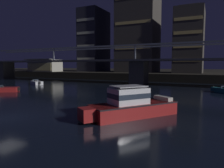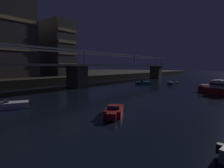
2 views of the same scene
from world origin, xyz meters
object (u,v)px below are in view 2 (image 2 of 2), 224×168
at_px(river_bridge, 77,70).
at_px(speedboat_mid_right, 173,83).
at_px(speedboat_near_right, 10,105).
at_px(tower_central, 57,48).
at_px(speedboat_near_center, 114,111).
at_px(speedboat_mid_center, 144,83).
at_px(tower_west_tall, 5,7).
at_px(cabin_cruiser_near_left, 219,89).

xyz_separation_m(river_bridge, speedboat_mid_right, (23.66, -16.78, -4.17)).
bearing_deg(river_bridge, speedboat_near_right, -151.92).
relative_size(river_bridge, tower_central, 5.06).
height_order(river_bridge, speedboat_near_right, river_bridge).
height_order(tower_central, speedboat_near_center, tower_central).
bearing_deg(speedboat_mid_center, tower_west_tall, 129.48).
distance_m(speedboat_near_center, speedboat_near_right, 13.86).
distance_m(river_bridge, tower_central, 24.34).
distance_m(tower_west_tall, speedboat_mid_center, 46.40).
distance_m(speedboat_near_center, speedboat_mid_center, 37.50).
distance_m(speedboat_near_center, speedboat_mid_right, 40.53).
relative_size(river_bridge, speedboat_near_right, 20.56).
relative_size(tower_central, speedboat_near_right, 4.06).
relative_size(tower_central, speedboat_mid_right, 3.84).
bearing_deg(speedboat_mid_right, speedboat_near_right, 173.52).
relative_size(cabin_cruiser_near_left, speedboat_mid_center, 1.82).
bearing_deg(speedboat_near_center, speedboat_near_right, 113.90).
distance_m(river_bridge, speedboat_near_center, 29.48).
height_order(tower_west_tall, speedboat_near_center, tower_west_tall).
distance_m(river_bridge, speedboat_mid_center, 21.11).
relative_size(speedboat_mid_center, speedboat_mid_right, 0.91).
height_order(tower_central, speedboat_near_right, tower_central).
distance_m(tower_central, speedboat_mid_right, 42.23).
relative_size(river_bridge, speedboat_near_center, 20.99).
bearing_deg(speedboat_mid_right, tower_west_tall, 128.95).
xyz_separation_m(river_bridge, speedboat_near_center, (-16.17, -24.30, -4.17)).
bearing_deg(speedboat_near_center, river_bridge, 56.36).
bearing_deg(speedboat_near_right, river_bridge, 28.08).
distance_m(tower_west_tall, speedboat_near_center, 51.91).
bearing_deg(tower_west_tall, speedboat_near_right, -112.90).
bearing_deg(tower_central, speedboat_mid_center, -73.71).
bearing_deg(river_bridge, speedboat_mid_center, -27.62).
bearing_deg(speedboat_near_right, speedboat_mid_right, -6.48).
xyz_separation_m(tower_central, speedboat_near_right, (-31.12, -32.81, -11.68)).
distance_m(cabin_cruiser_near_left, speedboat_near_center, 26.56).
distance_m(tower_west_tall, speedboat_mid_right, 54.43).
relative_size(speedboat_near_right, speedboat_mid_right, 0.95).
bearing_deg(speedboat_near_right, tower_west_tall, 67.10).
height_order(river_bridge, speedboat_mid_center, river_bridge).
xyz_separation_m(cabin_cruiser_near_left, speedboat_mid_center, (8.82, 21.43, -0.64)).
relative_size(cabin_cruiser_near_left, speedboat_mid_right, 1.65).
height_order(river_bridge, tower_central, tower_central).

